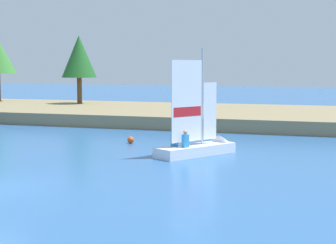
# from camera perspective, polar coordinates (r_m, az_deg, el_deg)

# --- Properties ---
(shore_bank) EXTENTS (80.00, 14.41, 0.87)m
(shore_bank) POSITION_cam_1_polar(r_m,az_deg,el_deg) (43.00, 2.69, 0.73)
(shore_bank) COLOR #897A56
(shore_bank) RESTS_ON ground
(shoreline_tree_centre) EXTENTS (3.06, 3.06, 5.94)m
(shoreline_tree_centre) POSITION_cam_1_polar(r_m,az_deg,el_deg) (50.05, -9.00, 6.53)
(shoreline_tree_centre) COLOR brown
(shoreline_tree_centre) RESTS_ON shore_bank
(sailboat) EXTENTS (3.39, 4.62, 5.29)m
(sailboat) POSITION_cam_1_polar(r_m,az_deg,el_deg) (26.67, 3.75, -2.33)
(sailboat) COLOR white
(sailboat) RESTS_ON ground
(channel_buoy) EXTENTS (0.36, 0.36, 0.36)m
(channel_buoy) POSITION_cam_1_polar(r_m,az_deg,el_deg) (30.35, -3.80, -1.82)
(channel_buoy) COLOR #E54C19
(channel_buoy) RESTS_ON ground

